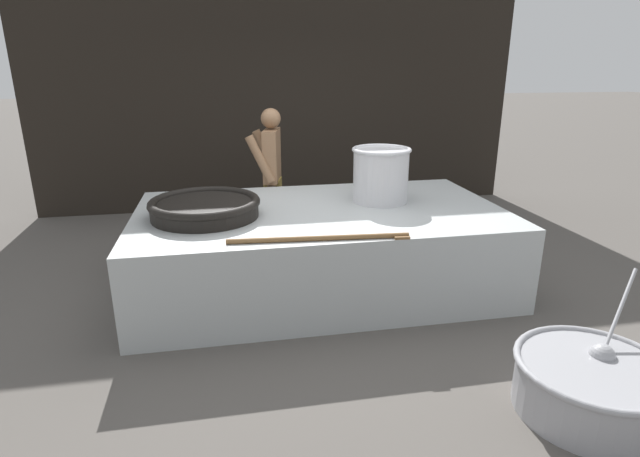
% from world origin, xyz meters
% --- Properties ---
extents(ground_plane, '(60.00, 60.00, 0.00)m').
position_xyz_m(ground_plane, '(0.00, 0.00, 0.00)').
color(ground_plane, '#56514C').
extents(back_wall, '(6.93, 0.24, 3.88)m').
position_xyz_m(back_wall, '(0.00, 3.03, 1.94)').
color(back_wall, black).
rests_on(back_wall, ground_plane).
extents(hearth_platform, '(3.37, 1.92, 0.77)m').
position_xyz_m(hearth_platform, '(0.00, 0.00, 0.38)').
color(hearth_platform, '#B2B7B7').
rests_on(hearth_platform, ground_plane).
extents(giant_wok_near, '(0.97, 0.97, 0.17)m').
position_xyz_m(giant_wok_near, '(-1.04, -0.06, 0.86)').
color(giant_wok_near, black).
rests_on(giant_wok_near, hearth_platform).
extents(stock_pot, '(0.57, 0.57, 0.53)m').
position_xyz_m(stock_pot, '(0.63, 0.16, 1.04)').
color(stock_pot, silver).
rests_on(stock_pot, hearth_platform).
extents(stirring_paddle, '(1.40, 0.18, 0.04)m').
position_xyz_m(stirring_paddle, '(-0.11, -0.86, 0.79)').
color(stirring_paddle, brown).
rests_on(stirring_paddle, hearth_platform).
extents(cook, '(0.44, 0.63, 1.59)m').
position_xyz_m(cook, '(-0.33, 1.23, 0.86)').
color(cook, '#8C6647').
rests_on(cook, ground_plane).
extents(prep_bowl_vegetables, '(1.07, 0.93, 0.73)m').
position_xyz_m(prep_bowl_vegetables, '(1.28, -2.15, 0.19)').
color(prep_bowl_vegetables, '#9E9EA3').
rests_on(prep_bowl_vegetables, ground_plane).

